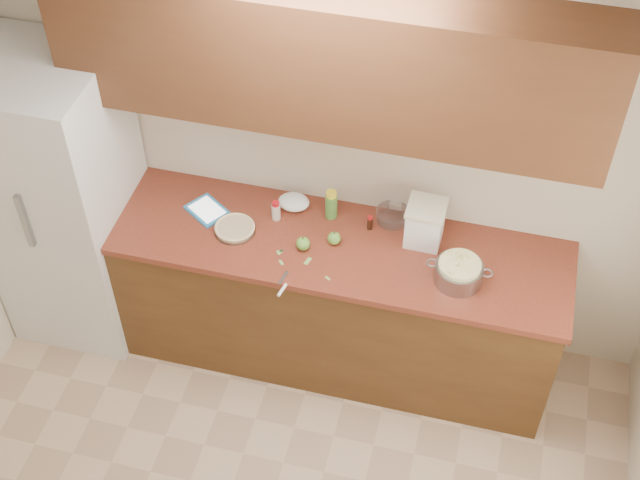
% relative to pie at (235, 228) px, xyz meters
% --- Properties ---
extents(room_shell, '(3.60, 3.60, 3.60)m').
position_rel_pie_xyz_m(room_shell, '(0.45, -1.44, 0.36)').
color(room_shell, tan).
rests_on(room_shell, ground).
extents(counter_run, '(2.64, 0.68, 0.92)m').
position_rel_pie_xyz_m(counter_run, '(0.45, 0.04, -0.48)').
color(counter_run, '#553517').
rests_on(counter_run, ground).
extents(upper_cabinets, '(2.60, 0.34, 0.70)m').
position_rel_pie_xyz_m(upper_cabinets, '(0.45, 0.19, 1.01)').
color(upper_cabinets, '#4F2C18').
rests_on(upper_cabinets, room_shell).
extents(fridge, '(0.70, 0.70, 1.80)m').
position_rel_pie_xyz_m(fridge, '(-0.99, 0.00, -0.04)').
color(fridge, silver).
rests_on(fridge, ground).
extents(pie, '(0.22, 0.22, 0.04)m').
position_rel_pie_xyz_m(pie, '(0.00, 0.00, 0.00)').
color(pie, silver).
rests_on(pie, counter_run).
extents(colander, '(0.33, 0.24, 0.12)m').
position_rel_pie_xyz_m(colander, '(1.19, -0.05, 0.04)').
color(colander, gray).
rests_on(colander, counter_run).
extents(flour_canister, '(0.20, 0.20, 0.24)m').
position_rel_pie_xyz_m(flour_canister, '(0.98, 0.18, 0.10)').
color(flour_canister, white).
rests_on(flour_canister, counter_run).
extents(tablet, '(0.27, 0.25, 0.02)m').
position_rel_pie_xyz_m(tablet, '(-0.19, 0.10, -0.01)').
color(tablet, '#2986C9').
rests_on(tablet, counter_run).
extents(paring_knife, '(0.05, 0.18, 0.02)m').
position_rel_pie_xyz_m(paring_knife, '(0.35, -0.33, -0.01)').
color(paring_knife, gray).
rests_on(paring_knife, counter_run).
extents(lemon_bottle, '(0.06, 0.06, 0.18)m').
position_rel_pie_xyz_m(lemon_bottle, '(0.47, 0.23, 0.07)').
color(lemon_bottle, '#4C8C38').
rests_on(lemon_bottle, counter_run).
extents(cinnamon_shaker, '(0.05, 0.05, 0.12)m').
position_rel_pie_xyz_m(cinnamon_shaker, '(0.19, 0.15, 0.04)').
color(cinnamon_shaker, beige).
rests_on(cinnamon_shaker, counter_run).
extents(vanilla_bottle, '(0.03, 0.03, 0.09)m').
position_rel_pie_xyz_m(vanilla_bottle, '(0.69, 0.19, 0.02)').
color(vanilla_bottle, black).
rests_on(vanilla_bottle, counter_run).
extents(mixing_bowl, '(0.18, 0.18, 0.07)m').
position_rel_pie_xyz_m(mixing_bowl, '(0.79, 0.29, 0.02)').
color(mixing_bowl, silver).
rests_on(mixing_bowl, counter_run).
extents(paper_towel, '(0.20, 0.18, 0.07)m').
position_rel_pie_xyz_m(paper_towel, '(0.25, 0.25, 0.02)').
color(paper_towel, white).
rests_on(paper_towel, counter_run).
extents(apple_left, '(0.07, 0.07, 0.09)m').
position_rel_pie_xyz_m(apple_left, '(0.38, -0.04, 0.02)').
color(apple_left, '#5D9734').
rests_on(apple_left, counter_run).
extents(apple_center, '(0.07, 0.07, 0.08)m').
position_rel_pie_xyz_m(apple_center, '(0.53, 0.04, 0.02)').
color(apple_center, '#5D9734').
rests_on(apple_center, counter_run).
extents(peel_a, '(0.03, 0.03, 0.00)m').
position_rel_pie_xyz_m(peel_a, '(0.56, -0.20, -0.02)').
color(peel_a, '#7DB256').
rests_on(peel_a, counter_run).
extents(peel_b, '(0.03, 0.05, 0.00)m').
position_rel_pie_xyz_m(peel_b, '(0.43, -0.12, -0.02)').
color(peel_b, '#7DB256').
rests_on(peel_b, counter_run).
extents(peel_c, '(0.03, 0.04, 0.00)m').
position_rel_pie_xyz_m(peel_c, '(0.30, -0.16, -0.02)').
color(peel_c, '#7DB256').
rests_on(peel_c, counter_run).
extents(peel_d, '(0.04, 0.03, 0.00)m').
position_rel_pie_xyz_m(peel_d, '(0.27, -0.08, -0.02)').
color(peel_d, '#7DB256').
rests_on(peel_d, counter_run).
extents(peel_e, '(0.03, 0.04, 0.00)m').
position_rel_pie_xyz_m(peel_e, '(0.28, -0.09, -0.02)').
color(peel_e, '#7DB256').
rests_on(peel_e, counter_run).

